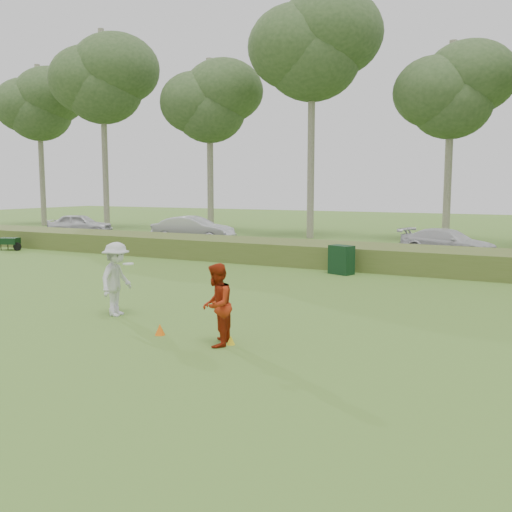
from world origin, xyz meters
The scene contains 17 objects.
ground centered at (0.00, 0.00, 0.00)m, with size 120.00×120.00×0.00m, color #437125.
reed_strip centered at (0.00, 12.00, 0.45)m, with size 80.00×3.00×0.90m, color #4A5D25.
park_road centered at (0.00, 17.00, 0.03)m, with size 80.00×6.00×0.06m, color #2D2D2D.
tree_0 centered at (-30.00, 23.50, 9.72)m, with size 6.76×6.76×13.00m.
tree_1 centered at (-22.00, 22.20, 10.85)m, with size 7.54×7.54×14.50m.
tree_2 centered at (-14.00, 24.00, 8.97)m, with size 6.50×6.50×12.00m.
tree_3 centered at (-6.00, 23.00, 11.60)m, with size 7.80×7.80×15.50m.
tree_4 centered at (2.00, 24.50, 8.59)m, with size 6.24×6.24×11.50m.
player_white centered at (-2.27, 0.64, 0.95)m, with size 0.99×1.33×1.89m.
player_red centered at (1.45, -0.57, 0.87)m, with size 0.84×0.66×1.73m, color #9F260D.
cone_orange centered at (-0.12, -0.43, 0.12)m, with size 0.23×0.23×0.25m, color orange.
cone_yellow centered at (1.67, -0.37, 0.10)m, with size 0.18×0.18×0.20m, color yellow.
utility_cabinet centered at (0.58, 9.86, 0.54)m, with size 0.87×0.54×1.09m, color black.
wheelbarrow centered at (-17.18, 9.57, 0.46)m, with size 1.35×0.88×0.64m.
car_left centered at (-20.05, 17.47, 0.76)m, with size 1.66×4.13×1.41m, color silver.
car_mid centered at (-10.43, 16.40, 0.82)m, with size 1.61×4.63×1.52m, color silver.
car_right centered at (3.38, 16.61, 0.70)m, with size 1.79×4.41×1.28m, color silver.
Camera 1 is at (7.50, -10.46, 3.33)m, focal length 40.00 mm.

